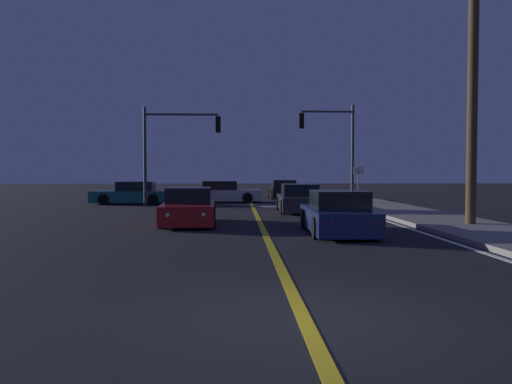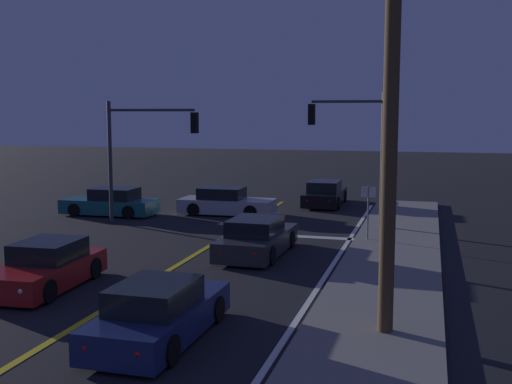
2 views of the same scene
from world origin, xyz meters
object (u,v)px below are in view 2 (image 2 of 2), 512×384
object	(u,v)px
car_side_waiting_teal	(111,203)
utility_pole_right	(391,108)
car_lead_oncoming_navy	(159,314)
car_mid_block_black	(325,194)
car_far_approaching_red	(46,268)
car_following_oncoming_silver	(226,203)
traffic_signal_far_left	(142,142)
car_distant_tail_charcoal	(257,238)
traffic_signal_near_right	(356,139)
street_sign_corner	(368,204)

from	to	relation	value
car_side_waiting_teal	utility_pole_right	xyz separation A→B (m)	(14.23, -13.90, 4.53)
car_lead_oncoming_navy	utility_pole_right	xyz separation A→B (m)	(4.85, 1.45, 4.53)
utility_pole_right	car_side_waiting_teal	bearing A→B (deg)	135.68
car_mid_block_black	car_far_approaching_red	size ratio (longest dim) A/B	1.11
car_far_approaching_red	utility_pole_right	distance (m)	10.85
car_following_oncoming_silver	traffic_signal_far_left	world-z (taller)	traffic_signal_far_left
car_distant_tail_charcoal	traffic_signal_near_right	size ratio (longest dim) A/B	0.80
traffic_signal_far_left	car_lead_oncoming_navy	bearing A→B (deg)	-63.39
car_lead_oncoming_navy	car_distant_tail_charcoal	bearing A→B (deg)	91.56
car_distant_tail_charcoal	car_side_waiting_teal	xyz separation A→B (m)	(-9.24, 6.58, -0.00)
car_distant_tail_charcoal	car_lead_oncoming_navy	bearing A→B (deg)	-87.84
traffic_signal_near_right	street_sign_corner	distance (m)	3.76
car_following_oncoming_silver	car_lead_oncoming_navy	size ratio (longest dim) A/B	1.03
car_lead_oncoming_navy	car_far_approaching_red	distance (m)	5.74
car_following_oncoming_silver	car_distant_tail_charcoal	bearing A→B (deg)	25.01
car_lead_oncoming_navy	street_sign_corner	size ratio (longest dim) A/B	2.03
car_following_oncoming_silver	utility_pole_right	xyz separation A→B (m)	(8.82, -15.54, 4.53)
traffic_signal_far_left	traffic_signal_near_right	bearing A→B (deg)	8.57
car_side_waiting_teal	traffic_signal_near_right	bearing A→B (deg)	-93.90
car_lead_oncoming_navy	car_mid_block_black	bearing A→B (deg)	90.07
car_side_waiting_teal	traffic_signal_far_left	world-z (taller)	traffic_signal_far_left
utility_pole_right	traffic_signal_near_right	bearing A→B (deg)	99.55
traffic_signal_far_left	car_side_waiting_teal	bearing A→B (deg)	142.94
utility_pole_right	car_distant_tail_charcoal	bearing A→B (deg)	124.31
traffic_signal_near_right	traffic_signal_far_left	xyz separation A→B (m)	(-9.29, -1.40, -0.16)
car_distant_tail_charcoal	car_far_approaching_red	xyz separation A→B (m)	(-4.74, -5.73, -0.00)
car_distant_tail_charcoal	car_lead_oncoming_navy	distance (m)	8.77
street_sign_corner	car_side_waiting_teal	bearing A→B (deg)	164.96
car_mid_block_black	car_lead_oncoming_navy	size ratio (longest dim) A/B	1.05
car_mid_block_black	traffic_signal_far_left	bearing A→B (deg)	-130.75
car_following_oncoming_silver	traffic_signal_far_left	distance (m)	5.54
car_following_oncoming_silver	utility_pole_right	world-z (taller)	utility_pole_right
traffic_signal_far_left	street_sign_corner	world-z (taller)	traffic_signal_far_left
car_far_approaching_red	street_sign_corner	bearing A→B (deg)	-135.72
car_lead_oncoming_navy	traffic_signal_far_left	xyz separation A→B (m)	(-6.66, 13.30, 3.13)
car_following_oncoming_silver	traffic_signal_far_left	size ratio (longest dim) A/B	0.85
car_distant_tail_charcoal	traffic_signal_near_right	xyz separation A→B (m)	(2.76, 5.94, 3.29)
car_side_waiting_teal	street_sign_corner	world-z (taller)	street_sign_corner
car_lead_oncoming_navy	traffic_signal_near_right	distance (m)	15.29
car_mid_block_black	utility_pole_right	xyz separation A→B (m)	(4.63, -20.04, 4.53)
traffic_signal_near_right	utility_pole_right	distance (m)	13.49
street_sign_corner	utility_pole_right	bearing A→B (deg)	-82.37
car_far_approaching_red	car_lead_oncoming_navy	bearing A→B (deg)	145.58
car_side_waiting_teal	car_far_approaching_red	xyz separation A→B (m)	(4.50, -12.32, -0.00)
car_distant_tail_charcoal	traffic_signal_near_right	world-z (taller)	traffic_signal_near_right
car_distant_tail_charcoal	utility_pole_right	size ratio (longest dim) A/B	0.47
utility_pole_right	street_sign_corner	xyz separation A→B (m)	(-1.40, 10.45, -3.60)
traffic_signal_near_right	car_far_approaching_red	bearing A→B (deg)	57.29
car_distant_tail_charcoal	car_far_approaching_red	world-z (taller)	same
car_following_oncoming_silver	car_far_approaching_red	xyz separation A→B (m)	(-0.90, -13.96, -0.00)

